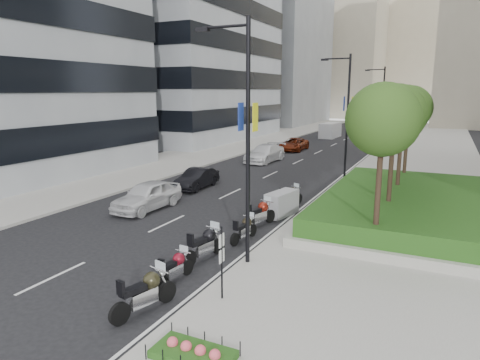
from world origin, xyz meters
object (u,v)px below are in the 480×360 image
Objects in this scene: motorcycle_0 at (145,292)px; motorcycle_4 at (260,214)px; motorcycle_2 at (205,244)px; motorcycle_1 at (175,267)px; motorcycle_6 at (290,196)px; parking_sign at (222,259)px; car_b at (197,179)px; motorcycle_3 at (244,229)px; delivery_van at (330,131)px; car_d at (294,144)px; lamp_post_2 at (381,104)px; lamp_post_0 at (244,132)px; car_a at (147,196)px; lamp_post_1 at (345,111)px; car_c at (265,153)px; motorcycle_5 at (282,204)px.

motorcycle_0 is 1.01× the size of motorcycle_4.
motorcycle_1 is at bearing -168.17° from motorcycle_2.
parking_sign is at bearing -147.33° from motorcycle_6.
motorcycle_3 is at bearing -49.82° from car_b.
motorcycle_4 is 0.58× the size of car_b.
motorcycle_0 is at bearing -78.56° from delivery_van.
car_d is at bearing 87.94° from car_b.
car_b reaches higher than motorcycle_6.
lamp_post_2 is at bearing 5.22° from motorcycle_3.
lamp_post_0 is at bearing -148.46° from motorcycle_6.
car_b is at bearing 124.01° from parking_sign.
car_a is at bearing 104.86° from motorcycle_4.
motorcycle_3 is at bearing 108.03° from parking_sign.
motorcycle_4 reaches higher than motorcycle_3.
motorcycle_0 is 50.78m from delivery_van.
lamp_post_0 is at bearing -28.16° from car_a.
motorcycle_2 is at bearing -59.47° from car_b.
car_a is at bearing 150.01° from lamp_post_0.
motorcycle_1 is 14.51m from car_b.
car_d is at bearing -154.76° from lamp_post_2.
motorcycle_4 is at bearing 7.50° from motorcycle_2.
lamp_post_1 is 30.19m from delivery_van.
lamp_post_1 is 15.31m from motorcycle_3.
delivery_van reaches higher than car_d.
lamp_post_1 reaches higher than car_a.
car_a is 0.93× the size of car_d.
lamp_post_2 is at bearing 59.83° from car_c.
motorcycle_5 is at bearing -91.93° from lamp_post_2.
lamp_post_2 is 30.78m from motorcycle_4.
parking_sign is at bearing -76.20° from car_d.
motorcycle_5 is at bearing -76.07° from delivery_van.
car_d reaches higher than motorcycle_2.
car_a is at bearing -123.54° from lamp_post_1.
lamp_post_2 is 26.37m from car_b.
parking_sign is at bearing -149.62° from motorcycle_4.
motorcycle_6 is at bearing 15.31° from motorcycle_4.
motorcycle_1 is at bearing 24.12° from motorcycle_0.
motorcycle_6 is at bearing -98.67° from lamp_post_1.
motorcycle_2 is 0.51× the size of car_a.
motorcycle_4 is 0.47× the size of delivery_van.
motorcycle_3 is 0.44× the size of car_a.
motorcycle_4 is 0.47× the size of car_d.
car_c is at bearing -91.15° from car_d.
lamp_post_1 is at bearing 36.08° from car_b.
lamp_post_2 is at bearing 8.19° from motorcycle_2.
motorcycle_0 is 4.29m from motorcycle_2.
parking_sign is 11.72m from car_a.
car_d reaches higher than motorcycle_5.
motorcycle_1 is 0.49× the size of car_b.
car_a is 0.85× the size of car_c.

